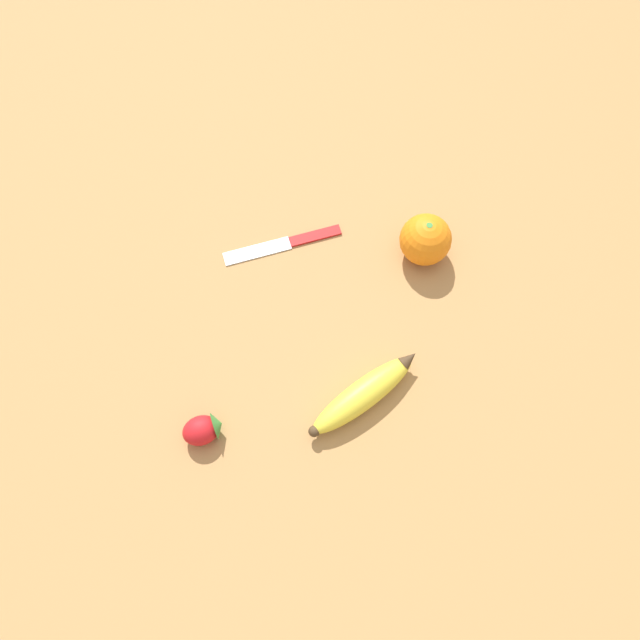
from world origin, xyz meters
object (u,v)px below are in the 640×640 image
(strawberry, at_px, (204,430))
(paring_knife, at_px, (287,243))
(orange, at_px, (425,240))
(banana, at_px, (364,394))

(strawberry, height_order, paring_knife, strawberry)
(paring_knife, bearing_deg, orange, -111.67)
(strawberry, bearing_deg, banana, -6.82)
(orange, distance_m, paring_knife, 0.20)
(strawberry, bearing_deg, paring_knife, 51.15)
(orange, distance_m, strawberry, 0.40)
(strawberry, relative_size, paring_knife, 0.36)
(orange, bearing_deg, paring_knife, -178.24)
(orange, xyz_separation_m, paring_knife, (-0.20, -0.01, -0.03))
(banana, xyz_separation_m, strawberry, (-0.20, -0.07, 0.00))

